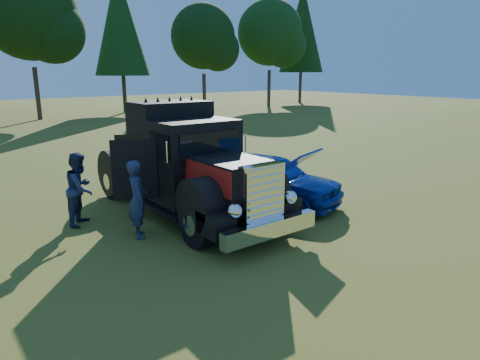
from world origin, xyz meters
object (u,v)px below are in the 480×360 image
Objects in this scene: spectator_near at (137,199)px; spectator_far at (81,189)px; hotrod_coupe at (269,178)px; diamond_t_truck at (188,168)px.

spectator_far reaches higher than spectator_near.
hotrod_coupe is at bearing -65.98° from spectator_far.
hotrod_coupe is at bearing -71.90° from spectator_near.
diamond_t_truck is at bearing 166.69° from hotrod_coupe.
hotrod_coupe is 2.54× the size of spectator_near.
spectator_near is at bearing -158.23° from diamond_t_truck.
diamond_t_truck reaches higher than spectator_near.
spectator_near is 0.99× the size of spectator_far.
diamond_t_truck is 2.53m from hotrod_coupe.
spectator_near is (-1.79, -0.72, -0.36)m from diamond_t_truck.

